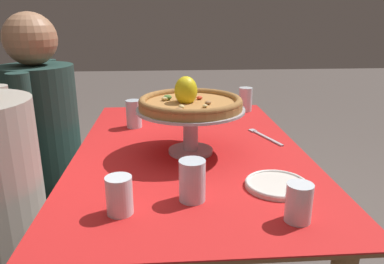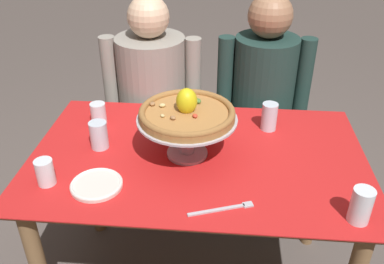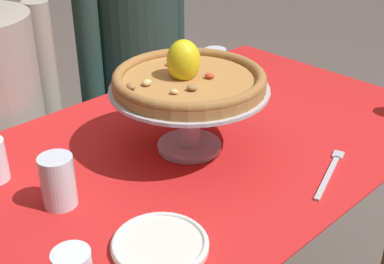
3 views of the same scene
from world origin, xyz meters
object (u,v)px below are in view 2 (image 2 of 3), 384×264
object	(u,v)px
side_plate	(97,184)
pizza	(187,112)
diner_left	(154,112)
dinner_fork	(224,209)
water_glass_front_left	(45,174)
water_glass_front_right	(360,208)
pizza_stand	(187,128)
diner_right	(260,118)
water_glass_back_right	(269,118)
water_glass_back_left	(99,115)
water_glass_side_left	(99,137)

from	to	relation	value
side_plate	pizza	bearing A→B (deg)	37.87
pizza	side_plate	world-z (taller)	pizza
diner_left	pizza	bearing A→B (deg)	-68.30
dinner_fork	diner_left	world-z (taller)	diner_left
water_glass_front_left	water_glass_front_right	size ratio (longest dim) A/B	0.80
pizza_stand	dinner_fork	world-z (taller)	pizza_stand
diner_right	pizza	bearing A→B (deg)	-118.08
water_glass_back_right	dinner_fork	size ratio (longest dim) A/B	0.56
diner_left	pizza_stand	bearing A→B (deg)	-68.32
water_glass_front_right	pizza_stand	bearing A→B (deg)	150.69
water_glass_back_left	diner_left	world-z (taller)	diner_left
pizza	diner_left	distance (m)	0.74
side_plate	diner_right	size ratio (longest dim) A/B	0.15
water_glass_back_left	side_plate	distance (m)	0.44
pizza_stand	side_plate	xyz separation A→B (m)	(-0.29, -0.22, -0.11)
pizza_stand	pizza	size ratio (longest dim) A/B	1.06
water_glass_front_left	side_plate	xyz separation A→B (m)	(0.18, -0.00, -0.03)
diner_left	diner_right	size ratio (longest dim) A/B	0.98
water_glass_side_left	dinner_fork	world-z (taller)	water_glass_side_left
water_glass_front_left	water_glass_back_right	world-z (taller)	water_glass_back_right
pizza_stand	side_plate	size ratio (longest dim) A/B	2.07
water_glass_front_right	side_plate	world-z (taller)	water_glass_front_right
pizza_stand	water_glass_side_left	bearing A→B (deg)	176.93
side_plate	diner_left	bearing A→B (deg)	86.72
side_plate	diner_left	world-z (taller)	diner_left
dinner_fork	diner_right	xyz separation A→B (m)	(0.18, 0.91, -0.17)
diner_right	water_glass_front_right	bearing A→B (deg)	-75.69
water_glass_back_left	diner_right	distance (m)	0.86
water_glass_side_left	dinner_fork	distance (m)	0.59
water_glass_front_left	dinner_fork	world-z (taller)	water_glass_front_left
pizza	water_glass_side_left	bearing A→B (deg)	177.18
water_glass_front_left	water_glass_front_right	world-z (taller)	water_glass_front_right
water_glass_back_left	side_plate	xyz separation A→B (m)	(0.11, -0.42, -0.03)
pizza_stand	side_plate	distance (m)	0.38
diner_right	water_glass_side_left	bearing A→B (deg)	-138.60
pizza_stand	water_glass_front_left	world-z (taller)	pizza_stand
water_glass_back_right	water_glass_front_right	bearing A→B (deg)	-65.97
water_glass_back_right	diner_left	distance (m)	0.72
water_glass_back_right	dinner_fork	bearing A→B (deg)	-108.36
water_glass_back_right	diner_left	world-z (taller)	diner_left
water_glass_side_left	pizza	bearing A→B (deg)	-2.82
water_glass_front_right	water_glass_back_right	size ratio (longest dim) A/B	1.00
pizza_stand	water_glass_front_left	size ratio (longest dim) A/B	3.92
water_glass_front_right	diner_right	world-z (taller)	diner_right
pizza_stand	water_glass_back_right	bearing A→B (deg)	34.24
pizza	water_glass_side_left	xyz separation A→B (m)	(-0.35, 0.02, -0.14)
water_glass_back_right	water_glass_back_left	size ratio (longest dim) A/B	1.23
water_glass_side_left	dinner_fork	xyz separation A→B (m)	(0.50, -0.32, -0.04)
side_plate	diner_left	distance (m)	0.85
pizza	water_glass_front_right	distance (m)	0.66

